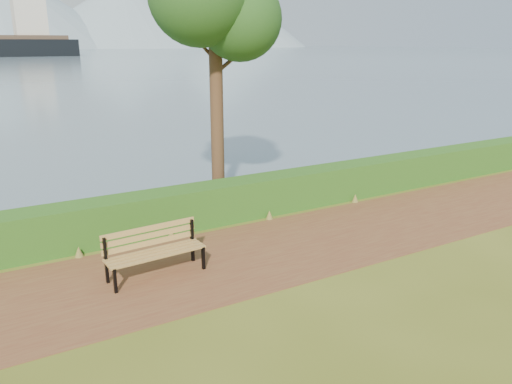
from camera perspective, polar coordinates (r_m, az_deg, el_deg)
ground at (r=10.67m, az=-0.10°, el=-7.84°), size 140.00×140.00×0.00m
path at (r=10.91m, az=-0.89°, el=-7.25°), size 40.00×3.40×0.01m
hedge at (r=12.66m, az=-5.95°, el=-1.47°), size 32.00×0.85×1.00m
bench at (r=10.06m, az=-11.63°, el=-6.29°), size 1.98×0.70×0.98m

